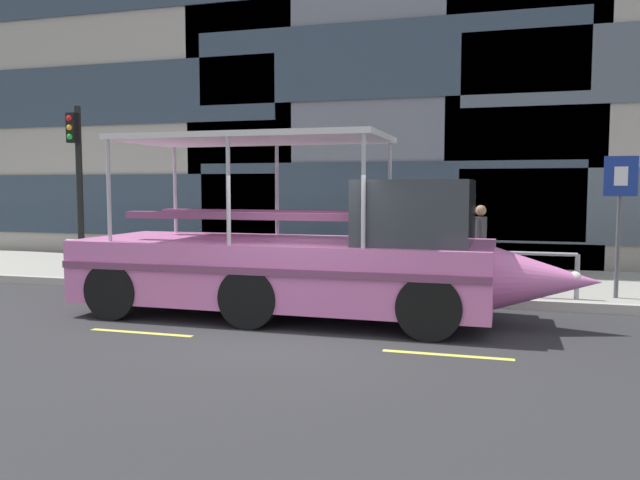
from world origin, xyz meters
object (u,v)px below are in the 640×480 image
(traffic_light_pole, at_px, (78,172))
(duck_tour_boat, at_px, (311,258))
(parking_sign, at_px, (620,202))
(pedestrian_near_bow, at_px, (480,236))

(traffic_light_pole, relative_size, duck_tour_boat, 0.45)
(parking_sign, relative_size, pedestrian_near_bow, 1.56)
(traffic_light_pole, xyz_separation_m, pedestrian_near_bow, (9.63, 1.05, -1.45))
(duck_tour_boat, bearing_deg, parking_sign, 24.72)
(traffic_light_pole, xyz_separation_m, duck_tour_boat, (6.85, -2.66, -1.62))
(traffic_light_pole, bearing_deg, duck_tour_boat, -21.25)
(pedestrian_near_bow, bearing_deg, parking_sign, -25.33)
(parking_sign, height_order, duck_tour_boat, duck_tour_boat)
(traffic_light_pole, height_order, pedestrian_near_bow, traffic_light_pole)
(duck_tour_boat, distance_m, pedestrian_near_bow, 4.64)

